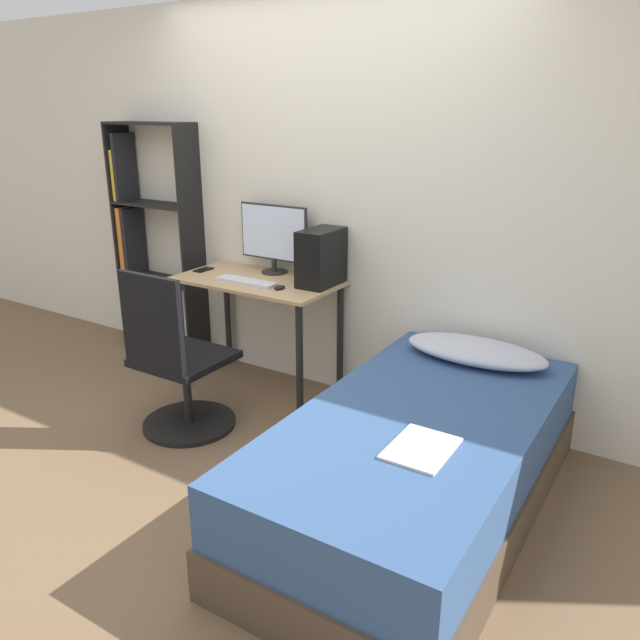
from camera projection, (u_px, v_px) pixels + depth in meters
The scene contains 13 objects.
ground_plane at pixel (194, 474), 3.29m from camera, with size 14.00×14.00×0.00m, color brown.
wall_back at pixel (329, 204), 3.97m from camera, with size 8.00×0.05×2.50m.
desk at pixel (259, 298), 4.08m from camera, with size 1.06×0.58×0.78m.
bookshelf at pixel (147, 242), 4.75m from camera, with size 0.72×0.24×1.73m.
office_chair at pixel (178, 372), 3.62m from camera, with size 0.56×0.56×0.99m.
bed at pixel (417, 464), 2.91m from camera, with size 1.02×2.00×0.52m.
pillow at pixel (475, 351), 3.40m from camera, with size 0.78×0.36×0.11m.
magazine at pixel (421, 448), 2.52m from camera, with size 0.24×0.32×0.01m.
monitor at pixel (274, 236), 4.12m from camera, with size 0.52×0.17×0.46m.
keyboard at pixel (246, 281), 3.95m from camera, with size 0.42×0.11×0.02m.
pc_tower at pixel (321, 257), 3.86m from camera, with size 0.19×0.33×0.35m.
mouse at pixel (279, 287), 3.82m from camera, with size 0.06×0.09×0.02m.
phone at pixel (204, 270), 4.25m from camera, with size 0.07×0.14×0.01m.
Camera 1 is at (2.08, -2.05, 1.84)m, focal length 35.00 mm.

